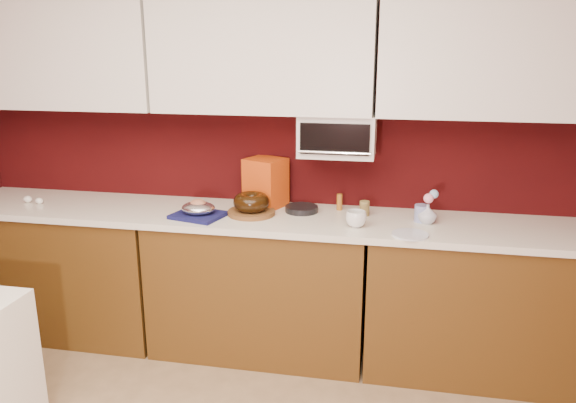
% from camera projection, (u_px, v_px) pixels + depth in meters
% --- Properties ---
extents(wall_back, '(4.00, 0.02, 2.50)m').
position_uv_depth(wall_back, '(270.00, 149.00, 3.61)').
color(wall_back, '#350708').
rests_on(wall_back, floor).
extents(base_cabinet_left, '(1.31, 0.58, 0.86)m').
position_uv_depth(base_cabinet_left, '(68.00, 270.00, 3.79)').
color(base_cabinet_left, '#543410').
rests_on(base_cabinet_left, floor).
extents(base_cabinet_center, '(1.31, 0.58, 0.86)m').
position_uv_depth(base_cabinet_center, '(260.00, 286.00, 3.54)').
color(base_cabinet_center, '#543410').
rests_on(base_cabinet_center, floor).
extents(base_cabinet_right, '(1.31, 0.58, 0.86)m').
position_uv_depth(base_cabinet_right, '(481.00, 304.00, 3.29)').
color(base_cabinet_right, '#543410').
rests_on(base_cabinet_right, floor).
extents(countertop, '(4.00, 0.62, 0.04)m').
position_uv_depth(countertop, '(259.00, 218.00, 3.42)').
color(countertop, silver).
rests_on(countertop, base_cabinet_center).
extents(upper_cabinet_left, '(1.31, 0.33, 0.70)m').
position_uv_depth(upper_cabinet_left, '(58.00, 52.00, 3.54)').
color(upper_cabinet_left, white).
rests_on(upper_cabinet_left, wall_back).
extents(upper_cabinet_center, '(1.31, 0.33, 0.70)m').
position_uv_depth(upper_cabinet_center, '(263.00, 53.00, 3.29)').
color(upper_cabinet_center, white).
rests_on(upper_cabinet_center, wall_back).
extents(upper_cabinet_right, '(1.31, 0.33, 0.70)m').
position_uv_depth(upper_cabinet_right, '(501.00, 53.00, 3.04)').
color(upper_cabinet_right, white).
rests_on(upper_cabinet_right, wall_back).
extents(toaster_oven, '(0.45, 0.30, 0.25)m').
position_uv_depth(toaster_oven, '(338.00, 135.00, 3.36)').
color(toaster_oven, white).
rests_on(toaster_oven, upper_cabinet_center).
extents(toaster_oven_door, '(0.40, 0.02, 0.18)m').
position_uv_depth(toaster_oven_door, '(335.00, 139.00, 3.20)').
color(toaster_oven_door, black).
rests_on(toaster_oven_door, toaster_oven).
extents(toaster_oven_handle, '(0.42, 0.02, 0.02)m').
position_uv_depth(toaster_oven_handle, '(334.00, 153.00, 3.21)').
color(toaster_oven_handle, silver).
rests_on(toaster_oven_handle, toaster_oven).
extents(cake_base, '(0.32, 0.32, 0.03)m').
position_uv_depth(cake_base, '(251.00, 213.00, 3.40)').
color(cake_base, brown).
rests_on(cake_base, countertop).
extents(bundt_cake, '(0.22, 0.22, 0.09)m').
position_uv_depth(bundt_cake, '(251.00, 202.00, 3.39)').
color(bundt_cake, black).
rests_on(bundt_cake, cake_base).
extents(navy_towel, '(0.34, 0.31, 0.02)m').
position_uv_depth(navy_towel, '(199.00, 215.00, 3.36)').
color(navy_towel, '#131448').
rests_on(navy_towel, countertop).
extents(foil_ham_nest, '(0.22, 0.19, 0.08)m').
position_uv_depth(foil_ham_nest, '(198.00, 208.00, 3.35)').
color(foil_ham_nest, white).
rests_on(foil_ham_nest, navy_towel).
extents(roasted_ham, '(0.11, 0.10, 0.06)m').
position_uv_depth(roasted_ham, '(198.00, 204.00, 3.34)').
color(roasted_ham, '#AE6C4F').
rests_on(roasted_ham, foil_ham_nest).
extents(pandoro_box, '(0.29, 0.28, 0.31)m').
position_uv_depth(pandoro_box, '(266.00, 182.00, 3.56)').
color(pandoro_box, '#AD220B').
rests_on(pandoro_box, countertop).
extents(dark_pan, '(0.26, 0.26, 0.04)m').
position_uv_depth(dark_pan, '(302.00, 209.00, 3.46)').
color(dark_pan, black).
rests_on(dark_pan, countertop).
extents(coffee_mug, '(0.14, 0.14, 0.11)m').
position_uv_depth(coffee_mug, '(356.00, 217.00, 3.17)').
color(coffee_mug, white).
rests_on(coffee_mug, countertop).
extents(blue_jar, '(0.11, 0.11, 0.10)m').
position_uv_depth(blue_jar, '(421.00, 213.00, 3.26)').
color(blue_jar, navy).
rests_on(blue_jar, countertop).
extents(flower_vase, '(0.10, 0.10, 0.13)m').
position_uv_depth(flower_vase, '(428.00, 212.00, 3.23)').
color(flower_vase, '#B0B6C8').
rests_on(flower_vase, countertop).
extents(flower_pink, '(0.06, 0.06, 0.06)m').
position_uv_depth(flower_pink, '(429.00, 198.00, 3.21)').
color(flower_pink, pink).
rests_on(flower_pink, flower_vase).
extents(flower_blue, '(0.05, 0.05, 0.05)m').
position_uv_depth(flower_blue, '(434.00, 194.00, 3.21)').
color(flower_blue, '#84AAD3').
rests_on(flower_blue, flower_vase).
extents(china_plate, '(0.24, 0.24, 0.01)m').
position_uv_depth(china_plate, '(410.00, 235.00, 3.03)').
color(china_plate, silver).
rests_on(china_plate, countertop).
extents(amber_bottle, '(0.04, 0.04, 0.10)m').
position_uv_depth(amber_bottle, '(339.00, 202.00, 3.49)').
color(amber_bottle, '#96591B').
rests_on(amber_bottle, countertop).
extents(paper_cup, '(0.07, 0.07, 0.09)m').
position_uv_depth(paper_cup, '(364.00, 208.00, 3.38)').
color(paper_cup, olive).
rests_on(paper_cup, countertop).
extents(egg_left, '(0.06, 0.05, 0.04)m').
position_uv_depth(egg_left, '(39.00, 201.00, 3.63)').
color(egg_left, white).
rests_on(egg_left, countertop).
extents(egg_right, '(0.06, 0.05, 0.05)m').
position_uv_depth(egg_right, '(28.00, 199.00, 3.66)').
color(egg_right, silver).
rests_on(egg_right, countertop).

